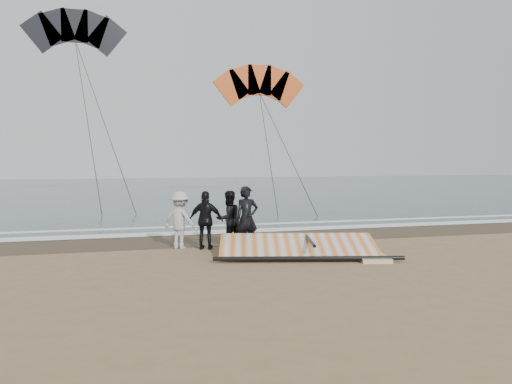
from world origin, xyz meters
TOP-DOWN VIEW (x-y plane):
  - ground at (0.00, 0.00)m, footprint 120.00×120.00m
  - sea at (0.00, 33.00)m, footprint 120.00×54.00m
  - wet_sand at (0.00, 4.50)m, footprint 120.00×2.80m
  - foam_near at (0.00, 5.90)m, footprint 120.00×0.90m
  - foam_far at (0.00, 7.60)m, footprint 120.00×0.45m
  - man_main at (-0.30, 2.30)m, footprint 0.70×0.50m
  - board_white at (2.66, 0.90)m, footprint 1.33×2.73m
  - board_cream at (1.32, 2.75)m, footprint 0.73×2.65m
  - trio_cluster at (-1.46, 2.93)m, footprint 2.50×1.23m
  - sail_rig at (0.71, 1.13)m, footprint 4.67×2.66m
  - kite_red at (5.26, 21.03)m, footprint 6.91×5.96m
  - kite_dark at (-6.32, 21.76)m, footprint 6.82×4.88m

SIDE VIEW (x-z plane):
  - ground at x=0.00m, z-range 0.00..0.00m
  - wet_sand at x=0.00m, z-range 0.00..0.01m
  - sea at x=0.00m, z-range 0.00..0.02m
  - foam_near at x=0.00m, z-range 0.02..0.03m
  - foam_far at x=0.00m, z-range 0.02..0.03m
  - board_white at x=2.66m, z-range 0.00..0.11m
  - board_cream at x=1.32m, z-range 0.00..0.11m
  - sail_rig at x=0.71m, z-range -0.06..0.46m
  - trio_cluster at x=-1.46m, z-range -0.01..1.67m
  - man_main at x=-0.30m, z-range 0.00..1.81m
  - kite_red at x=5.26m, z-range 0.51..14.13m
  - kite_dark at x=-6.32m, z-range 3.26..17.24m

